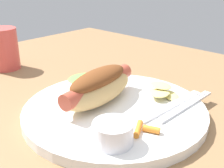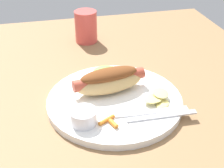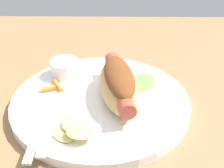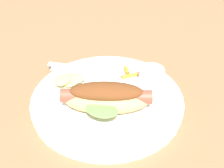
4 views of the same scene
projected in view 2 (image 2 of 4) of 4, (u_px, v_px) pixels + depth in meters
ground_plane at (127, 114)px, 69.41cm from camera, size 120.00×90.00×1.80cm
plate at (115, 101)px, 70.73cm from camera, size 30.44×30.44×1.60cm
hot_dog at (109, 80)px, 71.32cm from camera, size 10.97×17.25×5.75cm
sauce_ramekin at (84, 117)px, 62.11cm from camera, size 5.41×5.41×3.02cm
fork at (160, 116)px, 64.37cm from camera, size 1.62×15.16×0.40cm
knife at (152, 112)px, 65.65cm from camera, size 2.36×15.88×0.36cm
chips_pile at (158, 98)px, 68.64cm from camera, size 7.42×6.78×1.73cm
carrot_garnish at (110, 122)px, 62.52cm from camera, size 4.12×3.84×0.95cm
drinking_cup at (86, 27)px, 97.48cm from camera, size 6.92×6.92×9.87cm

